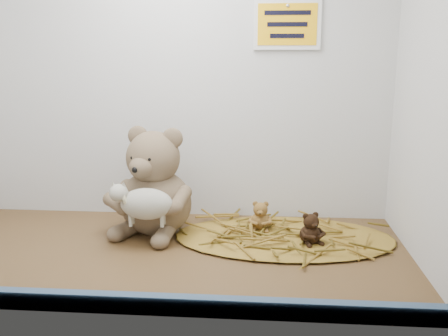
# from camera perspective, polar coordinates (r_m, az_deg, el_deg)

# --- Properties ---
(alcove_shell) EXTENTS (1.20, 0.60, 0.90)m
(alcove_shell) POSITION_cam_1_polar(r_m,az_deg,el_deg) (1.24, -6.81, 11.79)
(alcove_shell) COLOR #472E18
(alcove_shell) RESTS_ON ground
(front_rail) EXTENTS (1.19, 0.02, 0.04)m
(front_rail) POSITION_cam_1_polar(r_m,az_deg,el_deg) (0.98, -10.58, -14.93)
(front_rail) COLOR #3B5571
(front_rail) RESTS_ON shelf_floor
(straw_bed) EXTENTS (0.57, 0.33, 0.01)m
(straw_bed) POSITION_cam_1_polar(r_m,az_deg,el_deg) (1.32, 6.88, -7.84)
(straw_bed) COLOR brown
(straw_bed) RESTS_ON shelf_floor
(main_teddy) EXTENTS (0.29, 0.30, 0.29)m
(main_teddy) POSITION_cam_1_polar(r_m,az_deg,el_deg) (1.34, -7.88, -1.44)
(main_teddy) COLOR #776149
(main_teddy) RESTS_ON shelf_floor
(toy_lamb) EXTENTS (0.17, 0.10, 0.11)m
(toy_lamb) POSITION_cam_1_polar(r_m,az_deg,el_deg) (1.25, -8.84, -4.08)
(toy_lamb) COLOR #B8B6A5
(toy_lamb) RESTS_ON main_teddy
(mini_teddy_tan) EXTENTS (0.07, 0.07, 0.08)m
(mini_teddy_tan) POSITION_cam_1_polar(r_m,az_deg,el_deg) (1.35, 4.18, -5.34)
(mini_teddy_tan) COLOR brown
(mini_teddy_tan) RESTS_ON straw_bed
(mini_teddy_brown) EXTENTS (0.09, 0.09, 0.08)m
(mini_teddy_brown) POSITION_cam_1_polar(r_m,az_deg,el_deg) (1.27, 9.86, -6.67)
(mini_teddy_brown) COLOR black
(mini_teddy_brown) RESTS_ON straw_bed
(wall_sign) EXTENTS (0.16, 0.01, 0.11)m
(wall_sign) POSITION_cam_1_polar(r_m,az_deg,el_deg) (1.42, 7.23, 15.96)
(wall_sign) COLOR #E4A20B
(wall_sign) RESTS_ON back_wall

